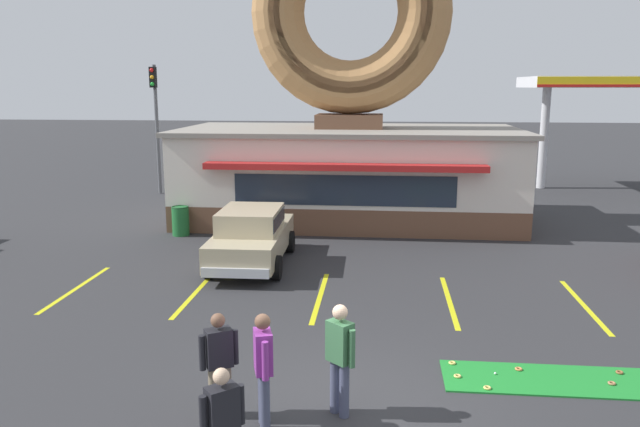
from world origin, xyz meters
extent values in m
plane|color=#2D2D30|center=(0.00, 0.00, 0.00)|extent=(160.00, 160.00, 0.00)
cube|color=brown|center=(-0.66, 14.00, 0.45)|extent=(12.00, 6.00, 0.90)
cube|color=silver|center=(-0.66, 14.00, 2.05)|extent=(12.00, 6.00, 2.30)
cube|color=gray|center=(-0.66, 14.00, 3.28)|extent=(12.30, 6.30, 0.16)
cube|color=#B21E1E|center=(-0.66, 10.70, 2.35)|extent=(9.00, 0.60, 0.20)
cube|color=#232D3D|center=(-0.66, 10.98, 1.55)|extent=(7.20, 0.03, 1.00)
cube|color=brown|center=(-0.66, 14.00, 3.61)|extent=(2.40, 1.80, 0.50)
torus|color=#B27F4C|center=(-0.66, 14.00, 7.41)|extent=(7.10, 1.90, 7.10)
torus|color=#9E6B42|center=(-0.66, 13.57, 7.41)|extent=(6.25, 1.05, 6.24)
cube|color=#1E842D|center=(3.63, 1.14, 0.01)|extent=(3.96, 1.16, 0.03)
torus|color=brown|center=(4.67, 1.48, 0.05)|extent=(0.13, 0.13, 0.04)
torus|color=#E5C666|center=(1.89, 1.06, 0.05)|extent=(0.13, 0.13, 0.04)
torus|color=#D17F47|center=(2.98, 1.44, 0.05)|extent=(0.13, 0.13, 0.04)
torus|color=#E5C666|center=(1.85, 1.57, 0.05)|extent=(0.13, 0.13, 0.04)
torus|color=#A5724C|center=(4.40, 1.05, 0.05)|extent=(0.13, 0.13, 0.04)
torus|color=#E5C666|center=(2.32, 0.68, 0.05)|extent=(0.13, 0.13, 0.04)
sphere|color=white|center=(2.54, 1.22, 0.05)|extent=(0.04, 0.04, 0.04)
cube|color=#BCAD89|center=(-2.99, 7.54, 0.66)|extent=(1.84, 4.43, 0.68)
cube|color=#BCAD89|center=(-2.98, 7.39, 1.30)|extent=(1.60, 2.13, 0.60)
cube|color=#232D3D|center=(-2.98, 7.39, 1.32)|extent=(1.62, 2.05, 0.36)
cube|color=silver|center=(-3.03, 9.77, 0.42)|extent=(1.67, 0.13, 0.24)
cube|color=silver|center=(-2.94, 5.31, 0.42)|extent=(1.67, 0.13, 0.24)
cylinder|color=black|center=(-3.89, 8.89, 0.32)|extent=(0.23, 0.64, 0.64)
cylinder|color=black|center=(-2.13, 8.92, 0.32)|extent=(0.23, 0.64, 0.64)
cylinder|color=black|center=(-3.84, 6.16, 0.32)|extent=(0.23, 0.64, 0.64)
cylinder|color=black|center=(-2.08, 6.20, 0.32)|extent=(0.23, 0.64, 0.64)
cylinder|color=#474C66|center=(0.06, -0.36, 0.43)|extent=(0.15, 0.15, 0.85)
cylinder|color=#474C66|center=(-0.09, -0.23, 0.43)|extent=(0.15, 0.15, 0.85)
cube|color=#386B42|center=(-0.02, -0.29, 1.16)|extent=(0.44, 0.43, 0.62)
cylinder|color=#386B42|center=(0.17, -0.46, 1.13)|extent=(0.10, 0.10, 0.57)
cylinder|color=#386B42|center=(-0.21, -0.13, 1.13)|extent=(0.10, 0.10, 0.57)
sphere|color=beige|center=(-0.02, -0.29, 1.62)|extent=(0.23, 0.23, 0.23)
cylinder|color=#474C66|center=(-1.12, -0.63, 0.42)|extent=(0.15, 0.15, 0.84)
cylinder|color=#474C66|center=(-1.06, -0.82, 0.42)|extent=(0.15, 0.15, 0.84)
cube|color=#8C3393|center=(-1.09, -0.73, 1.15)|extent=(0.34, 0.43, 0.62)
cylinder|color=#8C3393|center=(-1.16, -0.49, 1.12)|extent=(0.10, 0.10, 0.57)
cylinder|color=#8C3393|center=(-1.01, -0.97, 1.12)|extent=(0.10, 0.10, 0.57)
sphere|color=brown|center=(-1.09, -0.73, 1.60)|extent=(0.23, 0.23, 0.23)
cylinder|color=#7F7056|center=(-1.70, -0.46, 0.40)|extent=(0.15, 0.15, 0.79)
cylinder|color=#7F7056|center=(-1.87, -0.57, 0.40)|extent=(0.15, 0.15, 0.79)
cube|color=black|center=(-1.79, -0.52, 1.08)|extent=(0.45, 0.40, 0.58)
cylinder|color=black|center=(-1.57, -0.39, 1.06)|extent=(0.10, 0.10, 0.53)
cylinder|color=black|center=(-2.00, -0.64, 1.06)|extent=(0.10, 0.10, 0.53)
sphere|color=brown|center=(-1.79, -0.52, 1.51)|extent=(0.21, 0.21, 0.21)
cube|color=black|center=(-1.32, -2.14, 1.04)|extent=(0.45, 0.43, 0.56)
cylinder|color=black|center=(-1.51, -2.30, 1.01)|extent=(0.10, 0.10, 0.51)
cylinder|color=black|center=(-1.13, -1.98, 1.01)|extent=(0.10, 0.10, 0.51)
sphere|color=beige|center=(-1.32, -2.14, 1.45)|extent=(0.20, 0.20, 0.20)
cylinder|color=#1E662D|center=(-6.06, 10.70, 0.47)|extent=(0.56, 0.56, 0.95)
torus|color=#123D1B|center=(-6.06, 10.70, 0.95)|extent=(0.57, 0.57, 0.05)
cylinder|color=#595B60|center=(-9.63, 18.63, 2.90)|extent=(0.16, 0.16, 5.80)
cube|color=black|center=(-9.63, 18.45, 5.25)|extent=(0.28, 0.24, 0.90)
sphere|color=red|center=(-9.63, 18.33, 5.55)|extent=(0.18, 0.18, 0.18)
sphere|color=orange|center=(-9.63, 18.33, 5.25)|extent=(0.18, 0.18, 0.18)
sphere|color=green|center=(-9.63, 18.33, 4.95)|extent=(0.18, 0.18, 0.18)
cylinder|color=silver|center=(8.24, 22.02, 2.40)|extent=(0.40, 0.40, 4.80)
cube|color=silver|center=(11.74, 22.02, 5.05)|extent=(9.00, 4.40, 0.50)
cube|color=yellow|center=(-6.85, 5.00, 0.00)|extent=(0.12, 3.60, 0.01)
cube|color=yellow|center=(-3.85, 5.00, 0.00)|extent=(0.12, 3.60, 0.01)
cube|color=yellow|center=(-0.85, 5.00, 0.00)|extent=(0.12, 3.60, 0.01)
cube|color=yellow|center=(2.15, 5.00, 0.00)|extent=(0.12, 3.60, 0.01)
cube|color=yellow|center=(5.15, 5.00, 0.00)|extent=(0.12, 3.60, 0.01)
camera|label=1|loc=(0.55, -8.89, 4.85)|focal=35.00mm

